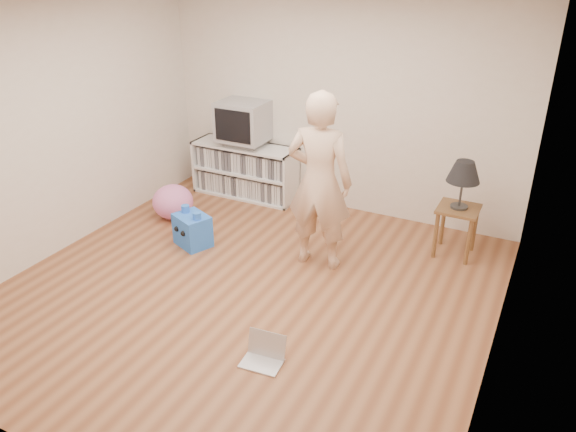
# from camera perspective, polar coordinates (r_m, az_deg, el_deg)

# --- Properties ---
(ground) EXTENTS (4.50, 4.50, 0.00)m
(ground) POSITION_cam_1_polar(r_m,az_deg,el_deg) (5.50, -4.22, -7.63)
(ground) COLOR brown
(ground) RESTS_ON ground
(walls) EXTENTS (4.52, 4.52, 2.60)m
(walls) POSITION_cam_1_polar(r_m,az_deg,el_deg) (4.91, -4.71, 5.16)
(walls) COLOR silver
(walls) RESTS_ON ground
(ceiling) EXTENTS (4.50, 4.50, 0.01)m
(ceiling) POSITION_cam_1_polar(r_m,az_deg,el_deg) (4.61, -5.32, 20.45)
(ceiling) COLOR white
(ceiling) RESTS_ON walls
(media_unit) EXTENTS (1.40, 0.45, 0.70)m
(media_unit) POSITION_cam_1_polar(r_m,az_deg,el_deg) (7.45, -4.30, 4.69)
(media_unit) COLOR white
(media_unit) RESTS_ON ground
(dvd_deck) EXTENTS (0.45, 0.35, 0.07)m
(dvd_deck) POSITION_cam_1_polar(r_m,az_deg,el_deg) (7.31, -4.46, 7.47)
(dvd_deck) COLOR gray
(dvd_deck) RESTS_ON media_unit
(crt_tv) EXTENTS (0.60, 0.53, 0.50)m
(crt_tv) POSITION_cam_1_polar(r_m,az_deg,el_deg) (7.22, -4.55, 9.61)
(crt_tv) COLOR #A1A1A6
(crt_tv) RESTS_ON dvd_deck
(side_table) EXTENTS (0.42, 0.42, 0.55)m
(side_table) POSITION_cam_1_polar(r_m,az_deg,el_deg) (6.19, 16.80, -0.30)
(side_table) COLOR brown
(side_table) RESTS_ON ground
(table_lamp) EXTENTS (0.34, 0.34, 0.52)m
(table_lamp) POSITION_cam_1_polar(r_m,az_deg,el_deg) (5.98, 17.44, 4.22)
(table_lamp) COLOR #333333
(table_lamp) RESTS_ON side_table
(person) EXTENTS (0.71, 0.50, 1.83)m
(person) POSITION_cam_1_polar(r_m,az_deg,el_deg) (5.56, 3.20, 3.49)
(person) COLOR beige
(person) RESTS_ON ground
(laptop) EXTENTS (0.34, 0.29, 0.22)m
(laptop) POSITION_cam_1_polar(r_m,az_deg,el_deg) (4.64, -2.43, -13.81)
(laptop) COLOR silver
(laptop) RESTS_ON ground
(plush_blue) EXTENTS (0.47, 0.43, 0.44)m
(plush_blue) POSITION_cam_1_polar(r_m,az_deg,el_deg) (6.29, -9.69, -1.38)
(plush_blue) COLOR blue
(plush_blue) RESTS_ON ground
(plush_pink) EXTENTS (0.65, 0.65, 0.42)m
(plush_pink) POSITION_cam_1_polar(r_m,az_deg,el_deg) (6.97, -11.61, 1.42)
(plush_pink) COLOR pink
(plush_pink) RESTS_ON ground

